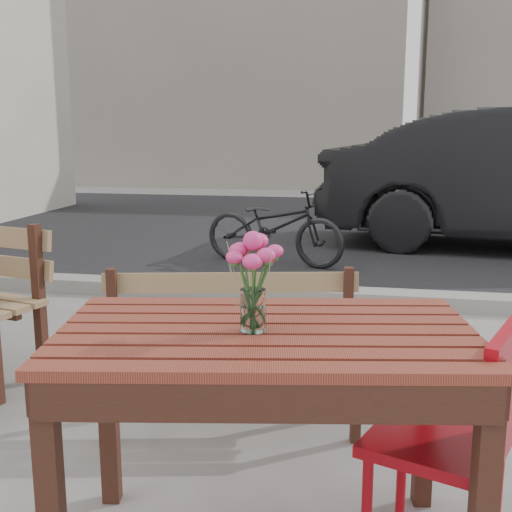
{
  "coord_description": "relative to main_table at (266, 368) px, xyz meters",
  "views": [
    {
      "loc": [
        0.52,
        -2.07,
        1.41
      ],
      "look_at": [
        0.16,
        -0.17,
        1.02
      ],
      "focal_mm": 45.0,
      "sensor_mm": 36.0,
      "label": 1
    }
  ],
  "objects": [
    {
      "name": "red_chair",
      "position": [
        0.61,
        0.07,
        -0.18
      ],
      "size": [
        0.53,
        0.53,
        0.83
      ],
      "rotation": [
        0.0,
        0.0,
        -1.94
      ],
      "color": "#A40A14",
      "rests_on": "ground"
    },
    {
      "name": "main_vase",
      "position": [
        -0.04,
        -0.03,
        0.32
      ],
      "size": [
        0.17,
        0.17,
        0.31
      ],
      "color": "white",
      "rests_on": "main_table"
    },
    {
      "name": "bicycle",
      "position": [
        -0.72,
        4.62,
        -0.26
      ],
      "size": [
        1.63,
        0.93,
        0.81
      ],
      "primitive_type": "imported",
      "rotation": [
        0.0,
        0.0,
        1.3
      ],
      "color": "black",
      "rests_on": "ground"
    },
    {
      "name": "street",
      "position": [
        -0.2,
        5.26,
        -0.63
      ],
      "size": [
        30.0,
        8.12,
        0.12
      ],
      "color": "black",
      "rests_on": "ground"
    },
    {
      "name": "main_bench",
      "position": [
        -0.34,
        0.95,
        -0.2
      ],
      "size": [
        1.29,
        0.62,
        0.77
      ],
      "rotation": [
        0.0,
        0.0,
        0.21
      ],
      "color": "#97744E",
      "rests_on": "ground"
    },
    {
      "name": "backdrop_buildings",
      "position": [
        -0.03,
        14.59,
        2.94
      ],
      "size": [
        15.5,
        4.0,
        8.0
      ],
      "color": "gray",
      "rests_on": "ground"
    },
    {
      "name": "main_table",
      "position": [
        0.0,
        0.0,
        0.0
      ],
      "size": [
        1.4,
        0.96,
        0.79
      ],
      "rotation": [
        0.0,
        0.0,
        0.17
      ],
      "color": "maroon",
      "rests_on": "ground"
    }
  ]
}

